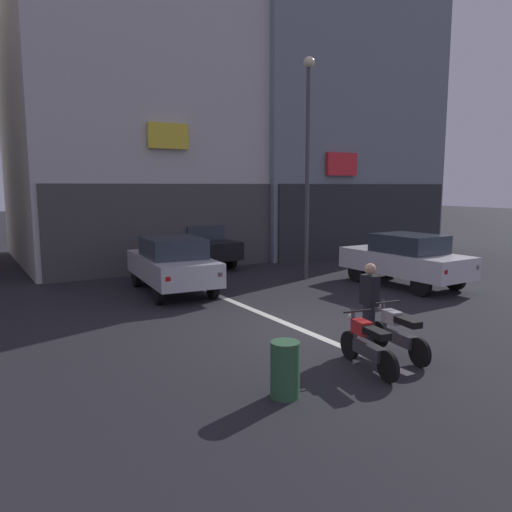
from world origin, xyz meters
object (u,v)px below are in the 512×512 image
object	(u,v)px
car_black_down_street	(196,244)
motorcycle_red_row_leftmost	(367,344)
street_lamp	(308,148)
trash_bin	(285,369)
person_by_motorcycles	(369,305)
car_white_parked_kerbside	(406,258)
car_silver_crossing_near	(172,263)
motorcycle_silver_row_left_mid	(398,332)

from	to	relation	value
car_black_down_street	motorcycle_red_row_leftmost	bearing A→B (deg)	-100.44
street_lamp	trash_bin	size ratio (longest dim) A/B	8.49
car_black_down_street	person_by_motorcycles	world-z (taller)	person_by_motorcycles
car_white_parked_kerbside	person_by_motorcycles	xyz separation A→B (m)	(-5.28, -3.85, -0.03)
car_silver_crossing_near	trash_bin	bearing A→B (deg)	-99.84
car_silver_crossing_near	street_lamp	size ratio (longest dim) A/B	0.59
car_white_parked_kerbside	motorcycle_silver_row_left_mid	world-z (taller)	car_white_parked_kerbside
street_lamp	trash_bin	bearing A→B (deg)	-128.94
car_silver_crossing_near	person_by_motorcycles	bearing A→B (deg)	-78.97
motorcycle_red_row_leftmost	trash_bin	xyz separation A→B (m)	(-1.83, -0.18, -0.03)
car_silver_crossing_near	person_by_motorcycles	size ratio (longest dim) A/B	2.54
motorcycle_silver_row_left_mid	person_by_motorcycles	world-z (taller)	person_by_motorcycles
car_white_parked_kerbside	motorcycle_red_row_leftmost	world-z (taller)	car_white_parked_kerbside
car_silver_crossing_near	motorcycle_red_row_leftmost	distance (m)	7.61
car_silver_crossing_near	motorcycle_silver_row_left_mid	world-z (taller)	car_silver_crossing_near
car_black_down_street	motorcycle_red_row_leftmost	xyz separation A→B (m)	(-2.16, -11.70, -0.43)
street_lamp	motorcycle_red_row_leftmost	world-z (taller)	street_lamp
car_white_parked_kerbside	trash_bin	xyz separation A→B (m)	(-7.94, -4.86, -0.46)
motorcycle_silver_row_left_mid	motorcycle_red_row_leftmost	bearing A→B (deg)	-168.05
car_silver_crossing_near	car_white_parked_kerbside	distance (m)	7.21
car_silver_crossing_near	car_black_down_street	size ratio (longest dim) A/B	1.01
motorcycle_red_row_leftmost	person_by_motorcycles	size ratio (longest dim) A/B	0.99
car_white_parked_kerbside	street_lamp	xyz separation A→B (m)	(-1.93, 2.58, 3.47)
motorcycle_red_row_leftmost	trash_bin	world-z (taller)	motorcycle_red_row_leftmost
motorcycle_red_row_leftmost	person_by_motorcycles	xyz separation A→B (m)	(0.83, 0.84, 0.40)
car_black_down_street	street_lamp	bearing A→B (deg)	-65.45
car_white_parked_kerbside	person_by_motorcycles	distance (m)	6.54
trash_bin	motorcycle_red_row_leftmost	bearing A→B (deg)	5.51
motorcycle_red_row_leftmost	trash_bin	distance (m)	1.84
street_lamp	motorcycle_silver_row_left_mid	bearing A→B (deg)	-114.53
street_lamp	person_by_motorcycles	world-z (taller)	street_lamp
motorcycle_silver_row_left_mid	trash_bin	xyz separation A→B (m)	(-2.79, -0.38, -0.03)
trash_bin	street_lamp	bearing A→B (deg)	51.06
car_black_down_street	trash_bin	world-z (taller)	car_black_down_street
motorcycle_red_row_leftmost	trash_bin	size ratio (longest dim) A/B	1.95
motorcycle_silver_row_left_mid	car_white_parked_kerbside	bearing A→B (deg)	41.02
car_white_parked_kerbside	trash_bin	world-z (taller)	car_white_parked_kerbside
car_silver_crossing_near	motorcycle_silver_row_left_mid	bearing A→B (deg)	-78.94
street_lamp	car_black_down_street	bearing A→B (deg)	114.55
car_white_parked_kerbside	car_silver_crossing_near	bearing A→B (deg)	156.28
car_white_parked_kerbside	motorcycle_red_row_leftmost	bearing A→B (deg)	-142.54
person_by_motorcycles	trash_bin	xyz separation A→B (m)	(-2.66, -1.01, -0.43)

